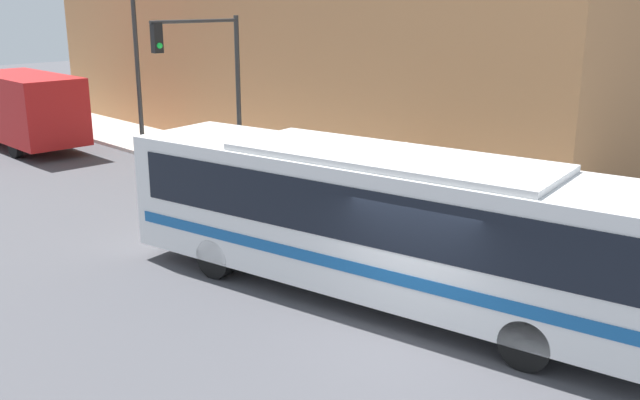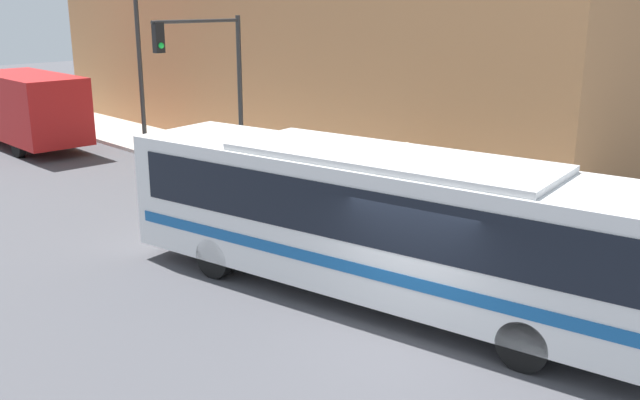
{
  "view_description": "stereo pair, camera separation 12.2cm",
  "coord_description": "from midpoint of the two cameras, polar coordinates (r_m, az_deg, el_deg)",
  "views": [
    {
      "loc": [
        -9.42,
        -7.36,
        6.03
      ],
      "look_at": [
        2.01,
        4.43,
        1.33
      ],
      "focal_mm": 40.0,
      "sensor_mm": 36.0,
      "label": 1
    },
    {
      "loc": [
        -9.33,
        -7.44,
        6.03
      ],
      "look_at": [
        2.01,
        4.43,
        1.33
      ],
      "focal_mm": 40.0,
      "sensor_mm": 36.0,
      "label": 2
    }
  ],
  "objects": [
    {
      "name": "city_bus",
      "position": [
        14.28,
        5.66,
        -1.45
      ],
      "size": [
        4.7,
        12.3,
        3.09
      ],
      "rotation": [
        0.0,
        0.0,
        0.19
      ],
      "color": "white",
      "rests_on": "ground_plane"
    },
    {
      "name": "delivery_truck",
      "position": [
        32.01,
        -22.62,
        6.91
      ],
      "size": [
        2.48,
        8.22,
        3.04
      ],
      "color": "#B21919",
      "rests_on": "ground_plane"
    },
    {
      "name": "ground_plane",
      "position": [
        13.38,
        7.29,
        -10.95
      ],
      "size": [
        120.0,
        120.0,
        0.0
      ],
      "primitive_type": "plane",
      "color": "#47474C"
    },
    {
      "name": "sidewalk",
      "position": [
        32.06,
        -13.93,
        4.8
      ],
      "size": [
        3.32,
        70.0,
        0.15
      ],
      "color": "#B7B2A8",
      "rests_on": "ground_plane"
    },
    {
      "name": "pedestrian_near_corner",
      "position": [
        21.38,
        7.07,
        2.37
      ],
      "size": [
        0.34,
        0.34,
        1.75
      ],
      "color": "#47382D",
      "rests_on": "sidewalk"
    },
    {
      "name": "traffic_light_pole",
      "position": [
        23.5,
        -8.53,
        10.32
      ],
      "size": [
        3.28,
        0.35,
        5.29
      ],
      "color": "#2D2D2D",
      "rests_on": "sidewalk"
    },
    {
      "name": "street_lamp",
      "position": [
        29.52,
        -14.82,
        12.59
      ],
      "size": [
        2.61,
        0.28,
        7.42
      ],
      "color": "#2D2D2D",
      "rests_on": "sidewalk"
    },
    {
      "name": "parking_meter",
      "position": [
        23.16,
        -3.76,
        3.28
      ],
      "size": [
        0.14,
        0.14,
        1.18
      ],
      "color": "#2D2D2D",
      "rests_on": "sidewalk"
    },
    {
      "name": "building_facade",
      "position": [
        30.41,
        -2.13,
        14.99
      ],
      "size": [
        6.0,
        28.65,
        11.02
      ],
      "color": "#B27A4C",
      "rests_on": "ground_plane"
    },
    {
      "name": "fire_hydrant",
      "position": [
        19.46,
        6.9,
        -0.6
      ],
      "size": [
        0.26,
        0.35,
        0.74
      ],
      "color": "#999999",
      "rests_on": "sidewalk"
    }
  ]
}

